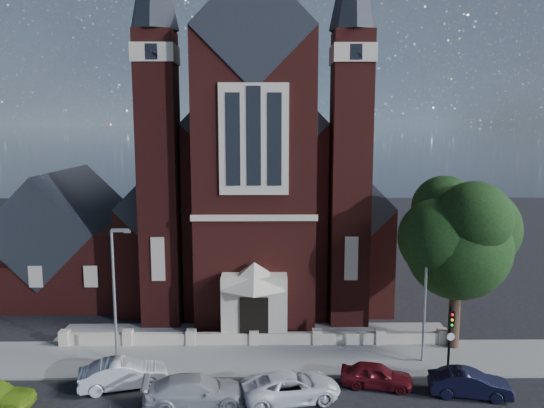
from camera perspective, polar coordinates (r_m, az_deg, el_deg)
The scene contains 15 objects.
ground at distance 42.83m, azimuth -1.65°, elevation -10.44°, with size 120.00×120.00×0.00m, color black.
pavement_strip at distance 33.08m, azimuth -2.01°, elevation -16.36°, with size 60.00×5.00×0.12m, color gray.
forecourt_paving at distance 36.75m, azimuth -1.85°, elevation -13.74°, with size 26.00×3.00×0.14m, color gray.
forecourt_wall at distance 34.90m, azimuth -1.92°, elevation -14.98°, with size 24.00×0.40×0.90m, color #C1B099.
church at distance 48.78m, azimuth -1.52°, elevation 1.78°, with size 20.01×34.90×29.20m.
parish_hall at distance 47.67m, azimuth -21.26°, elevation -4.06°, with size 12.00×12.20×10.24m.
street_tree at distance 34.07m, azimuth 19.72°, elevation -3.77°, with size 6.40×6.60×10.70m.
street_lamp_left at distance 32.14m, azimuth -16.48°, elevation -8.69°, with size 1.16×0.22×8.09m.
street_lamp_right at distance 32.30m, azimuth 16.34°, elevation -8.60°, with size 1.16×0.22×8.09m.
traffic_signal at distance 31.81m, azimuth 18.63°, elevation -12.82°, with size 0.28×0.42×4.00m.
car_silver_a at distance 30.71m, azimuth -15.70°, elevation -17.18°, with size 1.61×4.60×1.52m, color #B5B7BE.
car_silver_b at distance 28.29m, azimuth -8.21°, elevation -19.30°, with size 2.12×5.21×1.51m, color #A2A5AA.
car_white_suv at distance 28.56m, azimuth 2.07°, elevation -19.05°, with size 2.33×5.05×1.40m, color white.
car_dark_red at distance 30.31m, azimuth 11.16°, elevation -17.62°, with size 1.53×3.81×1.30m, color #520E14.
car_navy at distance 30.66m, azimuth 20.49°, elevation -17.63°, with size 1.43×4.11×1.36m, color black.
Camera 1 is at (0.81, -25.49, 13.93)m, focal length 35.00 mm.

